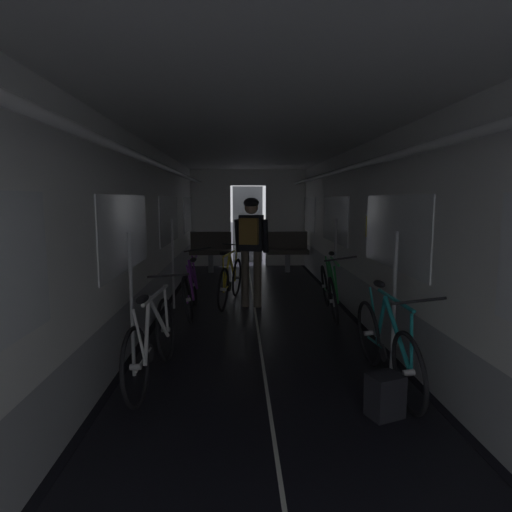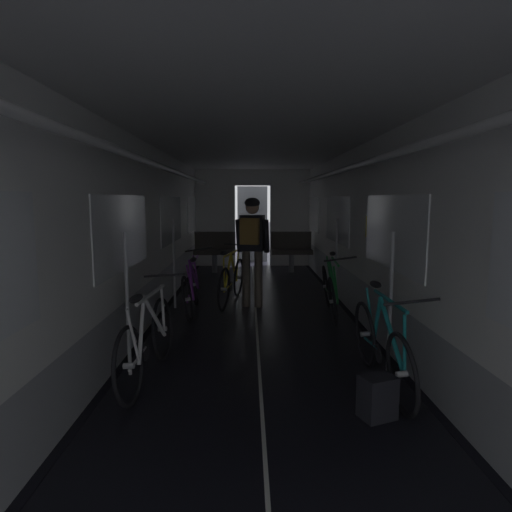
% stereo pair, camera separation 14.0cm
% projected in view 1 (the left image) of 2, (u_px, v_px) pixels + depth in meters
% --- Properties ---
extents(train_car_shell, '(3.14, 12.34, 2.57)m').
position_uv_depth(train_car_shell, '(258.00, 200.00, 5.49)').
color(train_car_shell, black).
rests_on(train_car_shell, ground).
extents(bench_seat_far_left, '(0.98, 0.51, 0.95)m').
position_uv_depth(bench_seat_far_left, '(211.00, 248.00, 10.03)').
color(bench_seat_far_left, gray).
rests_on(bench_seat_far_left, ground).
extents(bench_seat_far_right, '(0.98, 0.51, 0.95)m').
position_uv_depth(bench_seat_far_right, '(287.00, 248.00, 10.11)').
color(bench_seat_far_right, gray).
rests_on(bench_seat_far_right, ground).
extents(bicycle_green, '(0.44, 1.70, 0.96)m').
position_uv_depth(bicycle_green, '(329.00, 290.00, 6.34)').
color(bicycle_green, black).
rests_on(bicycle_green, ground).
extents(bicycle_white, '(0.44, 1.69, 0.95)m').
position_uv_depth(bicycle_white, '(152.00, 341.00, 4.02)').
color(bicycle_white, black).
rests_on(bicycle_white, ground).
extents(bicycle_purple, '(0.44, 1.69, 0.96)m').
position_uv_depth(bicycle_purple, '(191.00, 289.00, 6.39)').
color(bicycle_purple, black).
rests_on(bicycle_purple, ground).
extents(bicycle_teal, '(0.44, 1.69, 0.95)m').
position_uv_depth(bicycle_teal, '(386.00, 345.00, 3.92)').
color(bicycle_teal, black).
rests_on(bicycle_teal, ground).
extents(person_cyclist_aisle, '(0.56, 0.45, 1.73)m').
position_uv_depth(person_cyclist_aisle, '(251.00, 240.00, 6.71)').
color(person_cyclist_aisle, brown).
rests_on(person_cyclist_aisle, ground).
extents(bicycle_yellow_in_aisle, '(0.49, 1.67, 0.94)m').
position_uv_depth(bicycle_yellow_in_aisle, '(230.00, 280.00, 7.05)').
color(bicycle_yellow_in_aisle, black).
rests_on(bicycle_yellow_in_aisle, ground).
extents(backpack_on_floor, '(0.32, 0.28, 0.34)m').
position_uv_depth(backpack_on_floor, '(385.00, 396.00, 3.37)').
color(backpack_on_floor, black).
rests_on(backpack_on_floor, ground).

